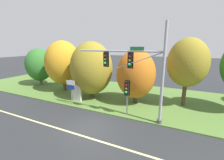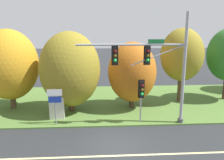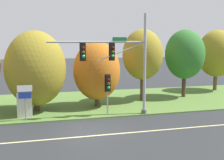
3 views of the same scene
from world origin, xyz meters
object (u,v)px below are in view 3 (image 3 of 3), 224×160
Objects in this scene: tree_behind_signpost at (36,69)px; tree_furthest_back at (217,54)px; tree_mid_verge at (97,71)px; tree_tall_centre at (143,55)px; route_sign_post at (25,96)px; traffic_signal_mast at (120,59)px; info_kiosk at (25,105)px; tree_right_far at (185,54)px; pedestrian_signal_near_kerb at (108,86)px.

tree_furthest_back is at bearing 14.17° from tree_behind_signpost.
tree_tall_centre reaches higher than tree_mid_verge.
route_sign_post is at bearing -155.93° from tree_tall_centre.
tree_behind_signpost is at bearing 154.46° from traffic_signal_mast.
tree_tall_centre is 3.62× the size of info_kiosk.
tree_tall_centre is at bearing 11.03° from tree_behind_signpost.
tree_furthest_back is at bearing 25.88° from tree_right_far.
tree_mid_verge is at bearing -168.81° from tree_right_far.
tree_behind_signpost reaches higher than info_kiosk.
tree_furthest_back reaches higher than route_sign_post.
tree_furthest_back is (20.29, 5.13, 0.79)m from tree_behind_signpost.
route_sign_post is 0.38× the size of tree_right_far.
tree_mid_verge is (5.16, 0.53, -0.37)m from tree_behind_signpost.
route_sign_post is at bearing -161.22° from tree_right_far.
traffic_signal_mast is 3.90m from tree_mid_verge.
route_sign_post is at bearing -159.27° from tree_furthest_back.
tree_tall_centre reaches higher than route_sign_post.
tree_right_far is (9.34, 5.21, 2.07)m from pedestrian_signal_near_kerb.
tree_behind_signpost is 0.96× the size of tree_tall_centre.
route_sign_post is at bearing -150.36° from tree_mid_verge.
traffic_signal_mast is 10.01m from tree_right_far.
tree_right_far reaches higher than tree_behind_signpost.
traffic_signal_mast is at bearing -1.25° from route_sign_post.
route_sign_post is 0.46× the size of tree_mid_verge.
pedestrian_signal_near_kerb is 6.46m from info_kiosk.
route_sign_post is 0.39× the size of tree_tall_centre.
tree_mid_verge is at bearing 21.17° from info_kiosk.
tree_furthest_back is (5.59, 2.71, -0.08)m from tree_right_far.
tree_right_far is at bearing 9.32° from tree_behind_signpost.
info_kiosk is at bearing 170.99° from pedestrian_signal_near_kerb.
pedestrian_signal_near_kerb is at bearing 0.43° from route_sign_post.
route_sign_post is 0.38× the size of tree_furthest_back.
route_sign_post is at bearing -83.93° from info_kiosk.
tree_furthest_back is at bearing 17.12° from tree_tall_centre.
traffic_signal_mast reaches higher than tree_right_far.
pedestrian_signal_near_kerb is 0.46× the size of tree_right_far.
tree_furthest_back is (15.13, 4.60, 1.16)m from tree_mid_verge.
route_sign_post is 1.36m from info_kiosk.
tree_mid_verge reaches higher than info_kiosk.
tree_mid_verge is (-0.20, 3.32, 0.84)m from pedestrian_signal_near_kerb.
traffic_signal_mast is 7.50m from route_sign_post.
traffic_signal_mast reaches higher than tree_mid_verge.
tree_tall_centre is at bearing 45.93° from pedestrian_signal_near_kerb.
tree_right_far is (15.46, 5.26, 2.56)m from route_sign_post.
info_kiosk is at bearing 170.57° from traffic_signal_mast.
tree_right_far reaches higher than tree_mid_verge.
info_kiosk is at bearing -158.83° from tree_mid_verge.
info_kiosk is (-0.87, -1.81, -2.57)m from tree_behind_signpost.
traffic_signal_mast is 1.37× the size of tree_mid_verge.
pedestrian_signal_near_kerb is 1.67× the size of info_kiosk.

